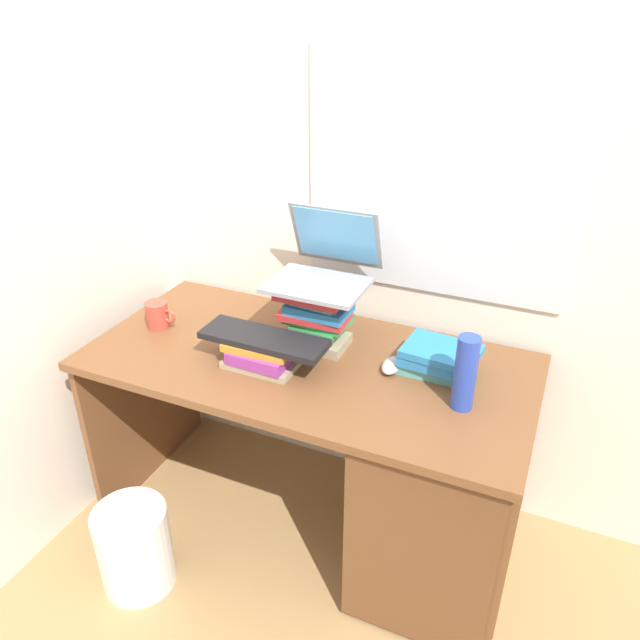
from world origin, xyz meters
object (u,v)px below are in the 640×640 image
at_px(water_bottle, 465,373).
at_px(wastebasket, 135,547).
at_px(computer_mouse, 392,366).
at_px(mug, 158,315).
at_px(desk, 408,472).
at_px(laptop, 325,264).
at_px(book_stack_side, 439,360).
at_px(keyboard, 264,339).
at_px(book_stack_tall, 317,315).
at_px(book_stack_keyboard_riser, 263,353).

distance_m(water_bottle, wastebasket, 1.26).
bearing_deg(water_bottle, computer_mouse, 157.34).
bearing_deg(mug, desk, -0.62).
distance_m(laptop, wastebasket, 1.16).
height_order(book_stack_side, keyboard, keyboard).
height_order(book_stack_side, computer_mouse, book_stack_side).
distance_m(book_stack_tall, laptop, 0.17).
distance_m(desk, book_stack_side, 0.40).
bearing_deg(book_stack_tall, wastebasket, -124.45).
xyz_separation_m(desk, mug, (-0.97, 0.01, 0.38)).
relative_size(computer_mouse, mug, 0.87).
height_order(computer_mouse, wastebasket, computer_mouse).
bearing_deg(laptop, book_stack_side, -10.46).
height_order(book_stack_keyboard_riser, book_stack_side, book_stack_side).
bearing_deg(computer_mouse, book_stack_side, 19.74).
bearing_deg(water_bottle, wastebasket, -155.35).
bearing_deg(computer_mouse, keyboard, -161.27).
relative_size(desk, computer_mouse, 14.34).
relative_size(laptop, water_bottle, 1.40).
height_order(desk, book_stack_keyboard_riser, book_stack_keyboard_riser).
bearing_deg(desk, wastebasket, -149.99).
height_order(desk, laptop, laptop).
xyz_separation_m(keyboard, computer_mouse, (0.39, 0.13, -0.08)).
distance_m(book_stack_tall, computer_mouse, 0.31).
bearing_deg(mug, book_stack_keyboard_riser, -8.47).
bearing_deg(water_bottle, book_stack_keyboard_riser, -177.26).
distance_m(laptop, water_bottle, 0.61).
distance_m(desk, wastebasket, 0.96).
bearing_deg(laptop, wastebasket, -121.50).
bearing_deg(book_stack_keyboard_riser, desk, 6.79).
distance_m(book_stack_keyboard_riser, book_stack_side, 0.57).
relative_size(desk, mug, 12.43).
bearing_deg(book_stack_keyboard_riser, keyboard, 14.68).
relative_size(book_stack_keyboard_riser, book_stack_side, 0.94).
xyz_separation_m(laptop, keyboard, (-0.10, -0.26, -0.18)).
height_order(book_stack_side, mug, mug).
bearing_deg(water_bottle, mug, 177.99).
bearing_deg(water_bottle, book_stack_tall, 163.25).
distance_m(desk, mug, 1.05).
bearing_deg(wastebasket, keyboard, 52.72).
xyz_separation_m(desk, laptop, (-0.40, 0.20, 0.61)).
height_order(book_stack_tall, water_bottle, water_bottle).
relative_size(laptop, wastebasket, 1.04).
distance_m(desk, keyboard, 0.66).
xyz_separation_m(book_stack_tall, book_stack_keyboard_riser, (-0.11, -0.19, -0.07)).
height_order(desk, keyboard, keyboard).
relative_size(book_stack_tall, water_bottle, 1.03).
bearing_deg(book_stack_side, computer_mouse, -160.26).
bearing_deg(wastebasket, water_bottle, 24.65).
bearing_deg(book_stack_side, keyboard, -161.00).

